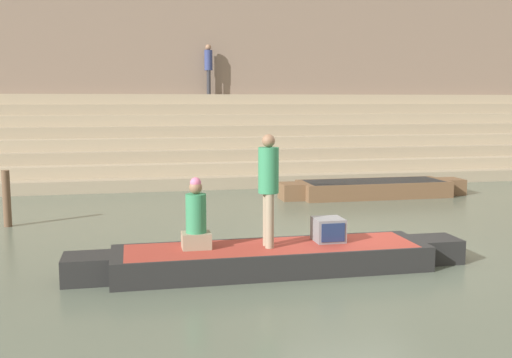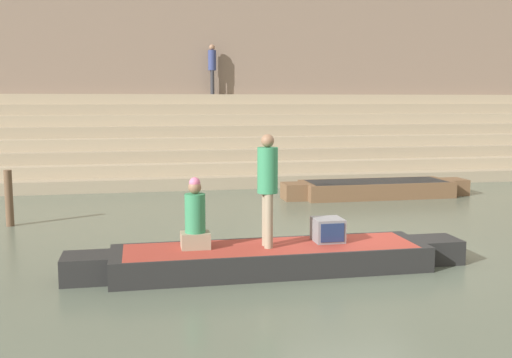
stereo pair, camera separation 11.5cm
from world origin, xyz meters
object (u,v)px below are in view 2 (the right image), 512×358
rowboat_main (271,257)px  moored_boat_shore (376,188)px  tv_set (328,230)px  mooring_post (9,198)px  person_standing (268,182)px  person_rowing (195,219)px  person_on_steps (212,65)px

rowboat_main → moored_boat_shore: size_ratio=1.19×
tv_set → mooring_post: mooring_post is taller
rowboat_main → person_standing: 1.20m
tv_set → person_rowing: bearing=-171.9°
tv_set → person_on_steps: bearing=98.0°
tv_set → person_on_steps: person_on_steps is taller
rowboat_main → person_rowing: 1.33m
person_standing → person_on_steps: bearing=91.7°
person_standing → tv_set: person_standing is taller
rowboat_main → tv_set: tv_set is taller
person_on_steps → mooring_post: bearing=-162.5°
person_rowing → mooring_post: 5.54m
mooring_post → person_on_steps: bearing=58.2°
rowboat_main → person_rowing: size_ratio=5.73×
tv_set → moored_boat_shore: bearing=68.4°
mooring_post → person_on_steps: 10.85m
moored_boat_shore → mooring_post: bearing=-167.4°
person_standing → mooring_post: size_ratio=1.46×
person_rowing → tv_set: 2.15m
rowboat_main → person_on_steps: 13.68m
rowboat_main → person_on_steps: (0.75, 13.14, 3.71)m
person_on_steps → tv_set: bearing=-129.7°
moored_boat_shore → mooring_post: 9.39m
moored_boat_shore → tv_set: bearing=-119.2°
tv_set → person_on_steps: size_ratio=0.27×
person_rowing → tv_set: bearing=17.5°
person_rowing → moored_boat_shore: size_ratio=0.21×
person_rowing → person_on_steps: (1.91, 13.04, 3.08)m
person_rowing → mooring_post: person_rowing is taller
rowboat_main → person_standing: size_ratio=3.60×
rowboat_main → moored_boat_shore: (4.44, 6.50, 0.02)m
tv_set → moored_boat_shore: size_ratio=0.09×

